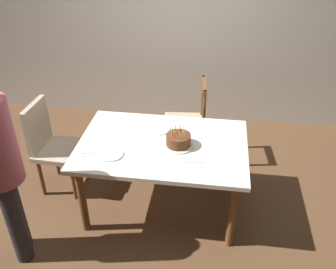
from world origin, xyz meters
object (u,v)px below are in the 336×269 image
object	(u,v)px
plate_far_side	(158,129)
dining_table	(162,152)
birthday_cake	(178,141)
chair_spindle_back	(187,123)
chair_upholstered	(51,143)
plate_near_celebrant	(110,154)

from	to	relation	value
plate_far_side	dining_table	bearing A→B (deg)	-71.81
dining_table	birthday_cake	bearing A→B (deg)	-4.58
dining_table	plate_far_side	xyz separation A→B (m)	(-0.07, 0.23, 0.09)
chair_spindle_back	chair_upholstered	size ratio (longest dim) A/B	1.00
plate_far_side	chair_spindle_back	size ratio (longest dim) A/B	0.23
chair_spindle_back	birthday_cake	bearing A→B (deg)	-89.97
plate_far_side	chair_upholstered	distance (m)	1.08
chair_upholstered	plate_near_celebrant	bearing A→B (deg)	-27.62
birthday_cake	chair_upholstered	size ratio (longest dim) A/B	0.29
birthday_cake	chair_spindle_back	bearing A→B (deg)	90.03
dining_table	chair_spindle_back	world-z (taller)	chair_spindle_back
dining_table	chair_spindle_back	bearing A→B (deg)	80.21
dining_table	plate_far_side	distance (m)	0.26
plate_near_celebrant	dining_table	bearing A→B (deg)	28.96
plate_near_celebrant	chair_spindle_back	bearing A→B (deg)	62.32
chair_spindle_back	chair_upholstered	bearing A→B (deg)	-152.14
birthday_cake	plate_far_side	distance (m)	0.33
plate_near_celebrant	chair_upholstered	distance (m)	0.84
plate_near_celebrant	chair_upholstered	size ratio (longest dim) A/B	0.23
birthday_cake	chair_spindle_back	distance (m)	0.90
birthday_cake	chair_spindle_back	xyz separation A→B (m)	(-0.00, 0.84, -0.32)
plate_near_celebrant	chair_spindle_back	size ratio (longest dim) A/B	0.23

